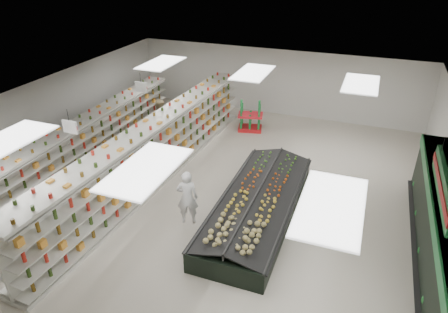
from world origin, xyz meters
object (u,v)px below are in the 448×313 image
at_px(soda_endcap, 250,116).
at_px(shopper_main, 187,198).
at_px(gondola_left, 90,143).
at_px(produce_island, 258,203).
at_px(shopper_background, 162,121).
at_px(gondola_center, 155,154).

bearing_deg(soda_endcap, shopper_main, -87.68).
height_order(gondola_left, shopper_main, gondola_left).
bearing_deg(produce_island, shopper_background, 145.28).
relative_size(soda_endcap, shopper_main, 0.80).
bearing_deg(gondola_left, shopper_main, -22.29).
bearing_deg(shopper_background, soda_endcap, -53.21).
distance_m(produce_island, shopper_background, 6.51).
bearing_deg(shopper_background, gondola_center, -156.19).
bearing_deg(shopper_background, produce_island, -125.39).
bearing_deg(shopper_main, gondola_center, -59.37).
relative_size(produce_island, shopper_background, 3.28).
xyz_separation_m(gondola_center, produce_island, (4.03, -0.84, -0.59)).
xyz_separation_m(gondola_center, shopper_background, (-1.30, 2.85, -0.06)).
bearing_deg(shopper_background, gondola_left, 149.56).
relative_size(gondola_left, gondola_center, 0.86).
bearing_deg(gondola_left, shopper_background, 59.69).
xyz_separation_m(produce_island, shopper_background, (-5.33, 3.69, 0.53)).
height_order(gondola_left, gondola_center, gondola_center).
height_order(gondola_center, shopper_background, gondola_center).
height_order(gondola_center, soda_endcap, gondola_center).
height_order(gondola_left, produce_island, gondola_left).
distance_m(gondola_left, shopper_main, 5.42).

